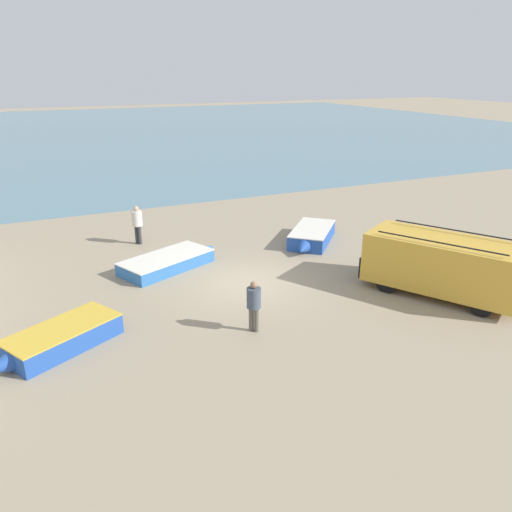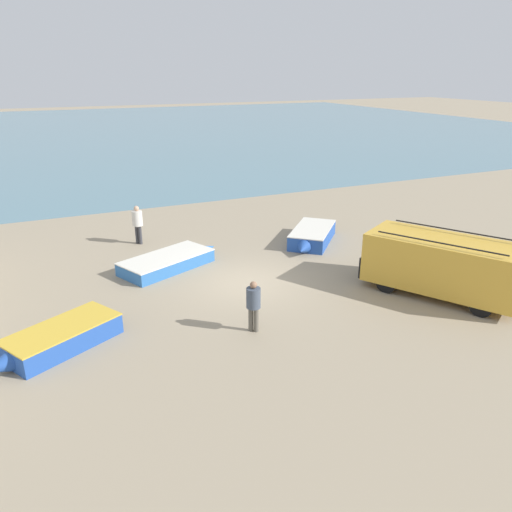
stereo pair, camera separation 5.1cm
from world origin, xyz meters
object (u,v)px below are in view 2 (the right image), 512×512
at_px(fishing_rowboat_1, 59,339).
at_px(fisherman_0, 253,302).
at_px(fishing_rowboat_0, 312,236).
at_px(fisherman_1, 137,221).
at_px(parked_van, 442,264).
at_px(fishing_rowboat_2, 169,261).

height_order(fishing_rowboat_1, fisherman_0, fisherman_0).
relative_size(fishing_rowboat_0, fishing_rowboat_1, 0.95).
bearing_deg(fishing_rowboat_1, fisherman_1, -145.04).
distance_m(parked_van, fishing_rowboat_2, 10.24).
bearing_deg(fishing_rowboat_2, fisherman_0, -105.05).
distance_m(parked_van, fisherman_0, 7.03).
distance_m(fishing_rowboat_0, fisherman_0, 8.60).
bearing_deg(fisherman_1, fisherman_0, 62.22).
relative_size(fishing_rowboat_2, fisherman_0, 2.78).
bearing_deg(fisherman_1, parked_van, 94.61).
relative_size(parked_van, fishing_rowboat_2, 1.23).
xyz_separation_m(fishing_rowboat_2, fisherman_0, (0.97, -6.10, 0.71)).
distance_m(fishing_rowboat_2, fisherman_1, 3.53).
relative_size(parked_van, fishing_rowboat_0, 1.52).
xyz_separation_m(fishing_rowboat_1, fishing_rowboat_2, (4.45, 4.75, -0.05)).
bearing_deg(fishing_rowboat_1, fishing_rowboat_0, 175.19).
height_order(parked_van, fisherman_0, parked_van).
height_order(fishing_rowboat_1, fishing_rowboat_2, fishing_rowboat_1).
height_order(fishing_rowboat_0, fisherman_1, fisherman_1).
bearing_deg(parked_van, fishing_rowboat_2, 21.52).
xyz_separation_m(fisherman_0, fisherman_1, (-1.44, 9.50, 0.08)).
xyz_separation_m(fishing_rowboat_0, fishing_rowboat_1, (-11.16, -5.03, -0.02)).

